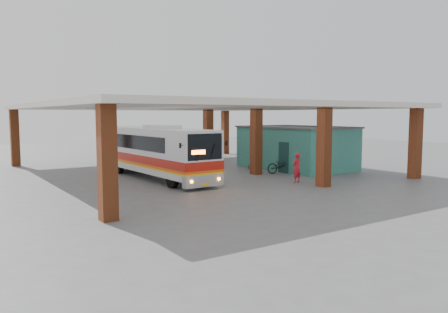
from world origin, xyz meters
name	(u,v)px	position (x,y,z in m)	size (l,w,h in m)	color
ground	(247,184)	(0.00, 0.00, 0.00)	(90.00, 90.00, 0.00)	#515154
brick_columns	(220,141)	(1.43, 5.00, 2.17)	(20.10, 21.60, 4.35)	#974521
canopy_roof	(197,107)	(0.50, 6.50, 4.50)	(21.00, 23.00, 0.30)	beige
shop_building	(296,147)	(7.49, 4.00, 1.56)	(5.20, 8.20, 3.11)	#2C7066
coach_bus	(155,152)	(-3.29, 5.16, 1.66)	(2.79, 11.54, 3.34)	silver
motorcycle	(282,165)	(4.70, 2.36, 0.56)	(0.74, 2.13, 1.12)	black
pedestrian	(297,168)	(2.79, -1.10, 0.87)	(0.63, 0.41, 1.73)	red
red_chair	(253,164)	(4.55, 5.30, 0.39)	(0.48, 0.48, 0.85)	#B11214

